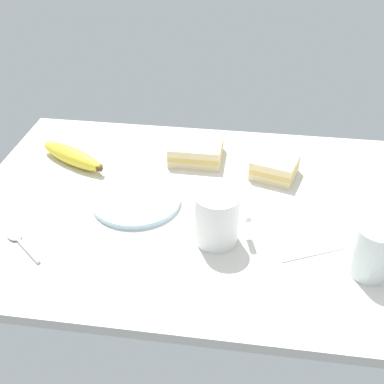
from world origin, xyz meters
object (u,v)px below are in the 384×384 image
coffee_mug_black (217,218)px  banana (72,156)px  plate_of_food (136,200)px  glass_of_milk (373,253)px  sandwich_side (196,150)px  sandwich_main (275,167)px  spoon (19,241)px  paper_napkin (300,230)px

coffee_mug_black → banana: size_ratio=0.57×
plate_of_food → glass_of_milk: bearing=162.5°
banana → glass_of_milk: bearing=156.9°
glass_of_milk → banana: size_ratio=0.52×
glass_of_milk → coffee_mug_black: bearing=-9.9°
plate_of_food → sandwich_side: bearing=-117.4°
sandwich_main → sandwich_side: 18.35cm
spoon → banana: bearing=-91.1°
spoon → paper_napkin: (-50.34, -10.50, -0.23)cm
plate_of_food → sandwich_side: size_ratio=1.54×
sandwich_side → coffee_mug_black: bearing=105.0°
banana → paper_napkin: banana is taller
plate_of_food → sandwich_side: (-9.63, -18.58, 1.60)cm
glass_of_milk → spoon: glass_of_milk is taller
plate_of_food → glass_of_milk: size_ratio=1.93×
plate_of_food → spoon: plate_of_food is taller
glass_of_milk → banana: bearing=-23.1°
glass_of_milk → spoon: (61.24, 1.31, -3.70)cm
sandwich_side → paper_napkin: sandwich_side is taller
plate_of_food → spoon: size_ratio=1.85×
sandwich_side → glass_of_milk: size_ratio=1.25×
spoon → paper_napkin: spoon is taller
sandwich_side → banana: bearing=12.9°
sandwich_main → banana: (44.94, 1.39, -0.24)cm
glass_of_milk → spoon: size_ratio=0.96×
glass_of_milk → paper_napkin: glass_of_milk is taller
plate_of_food → coffee_mug_black: (-17.04, 9.02, 4.43)cm
banana → paper_napkin: size_ratio=1.28×
glass_of_milk → plate_of_food: bearing=-17.5°
sandwich_side → paper_napkin: bearing=134.5°
sandwich_main → banana: bearing=1.8°
glass_of_milk → sandwich_side: bearing=-43.8°
sandwich_side → glass_of_milk: (-33.49, 32.14, 1.88)cm
coffee_mug_black → spoon: 35.95cm
plate_of_food → coffee_mug_black: size_ratio=1.77×
banana → spoon: bearing=88.9°
plate_of_food → banana: bearing=-35.0°
banana → sandwich_main: bearing=-178.2°
glass_of_milk → paper_napkin: bearing=-40.1°
coffee_mug_black → glass_of_milk: 26.48cm
coffee_mug_black → glass_of_milk: bearing=170.1°
plate_of_food → sandwich_main: size_ratio=1.63×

